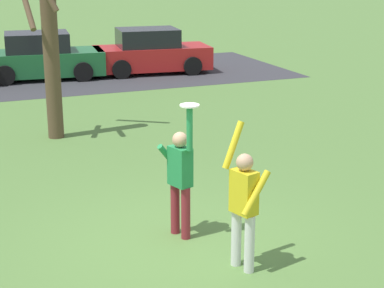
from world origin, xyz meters
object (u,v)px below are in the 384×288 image
at_px(person_defender, 244,202).
at_px(parked_car_red, 151,53).
at_px(parked_car_green, 41,58).
at_px(frisbee_disc, 190,105).
at_px(bare_tree_tall, 49,34).
at_px(person_catcher, 180,175).

height_order(person_defender, parked_car_red, person_defender).
relative_size(parked_car_green, parked_car_red, 1.00).
height_order(frisbee_disc, bare_tree_tall, bare_tree_tall).
xyz_separation_m(frisbee_disc, parked_car_green, (0.09, 14.01, -1.37)).
relative_size(frisbee_disc, parked_car_red, 0.07).
bearing_deg(parked_car_green, person_catcher, -84.28).
bearing_deg(frisbee_disc, parked_car_green, 89.64).
xyz_separation_m(person_catcher, parked_car_green, (0.15, 13.79, -0.25)).
height_order(person_catcher, frisbee_disc, frisbee_disc).
distance_m(person_catcher, parked_car_green, 13.80).
height_order(person_defender, frisbee_disc, frisbee_disc).
relative_size(person_defender, bare_tree_tall, 0.43).
bearing_deg(bare_tree_tall, parked_car_red, 56.65).
bearing_deg(person_catcher, parked_car_red, 146.11).
height_order(parked_car_green, parked_car_red, same).
xyz_separation_m(person_catcher, bare_tree_tall, (-0.78, 6.21, 1.44)).
xyz_separation_m(parked_car_green, parked_car_red, (3.86, -0.30, 0.00)).
bearing_deg(person_defender, parked_car_green, -16.36).
bearing_deg(bare_tree_tall, person_defender, -81.03).
relative_size(person_defender, parked_car_green, 0.48).
xyz_separation_m(person_catcher, person_defender, (0.41, -1.31, -0.00)).
distance_m(person_defender, parked_car_red, 15.24).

